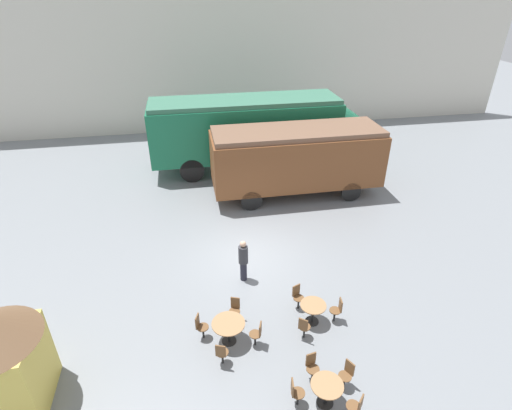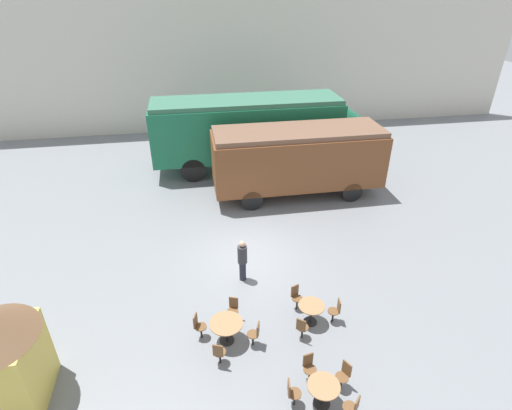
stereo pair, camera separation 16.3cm
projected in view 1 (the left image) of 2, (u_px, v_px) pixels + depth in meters
The scene contains 19 objects.
ground_plane at pixel (248, 253), 15.85m from camera, with size 80.00×80.00×0.00m, color gray.
backdrop_wall at pixel (210, 64), 26.67m from camera, with size 44.00×0.15×9.00m.
streamlined_locomotive at pixel (260, 127), 22.02m from camera, with size 12.28×2.89×3.96m.
passenger_coach_wooden at pixel (296, 156), 19.34m from camera, with size 8.18×2.79×3.37m.
cafe_table_near at pixel (313, 309), 12.44m from camera, with size 0.82×0.82×0.71m.
cafe_table_mid at pixel (228, 326), 11.72m from camera, with size 0.99×0.99×0.75m.
cafe_table_far at pixel (327, 389), 10.01m from camera, with size 0.83×0.83×0.71m.
cafe_chair_0 at pixel (338, 309), 12.49m from camera, with size 0.37×0.36×0.87m.
cafe_chair_1 at pixel (297, 295), 13.03m from camera, with size 0.38×0.39×0.87m.
cafe_chair_2 at pixel (304, 327), 11.85m from camera, with size 0.40×0.40×0.87m.
cafe_chair_3 at pixel (221, 353), 11.03m from camera, with size 0.37×0.39×0.87m.
cafe_chair_4 at pixel (258, 333), 11.65m from camera, with size 0.39×0.37×0.87m.
cafe_chair_5 at pixel (235, 308), 12.52m from camera, with size 0.37×0.39×0.87m.
cafe_chair_6 at pixel (200, 325), 11.90m from camera, with size 0.39×0.37×0.87m.
cafe_chair_7 at pixel (347, 373), 10.46m from camera, with size 0.40×0.39×0.87m.
cafe_chair_8 at pixel (312, 365), 10.67m from camera, with size 0.36×0.38×0.87m.
cafe_chair_9 at pixel (295, 391), 10.00m from camera, with size 0.37×0.36×0.87m.
cafe_chair_11 at pixel (357, 406), 9.66m from camera, with size 0.40×0.40×0.87m.
visitor_person at pixel (243, 259), 14.05m from camera, with size 0.34×0.34×1.66m.
Camera 1 is at (-1.99, -12.66, 9.53)m, focal length 28.00 mm.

